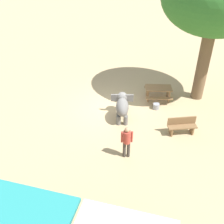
% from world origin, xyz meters
% --- Properties ---
extents(ground_plane, '(60.00, 60.00, 0.00)m').
position_xyz_m(ground_plane, '(0.00, 0.00, 0.00)').
color(ground_plane, tan).
extents(elephant, '(1.22, 1.77, 1.22)m').
position_xyz_m(elephant, '(-0.76, 0.78, 0.78)').
color(elephant, slate).
rests_on(elephant, ground_plane).
extents(person_handler, '(0.49, 0.32, 1.62)m').
position_xyz_m(person_handler, '(-1.60, 3.51, 0.95)').
color(person_handler, '#3F3833').
rests_on(person_handler, ground_plane).
extents(wooden_bench, '(1.45, 0.89, 0.88)m').
position_xyz_m(wooden_bench, '(-3.84, 1.24, 0.47)').
color(wooden_bench, brown).
rests_on(wooden_bench, ground_plane).
extents(picnic_table_near, '(1.79, 1.78, 0.78)m').
position_xyz_m(picnic_table_near, '(-2.34, -1.59, 0.59)').
color(picnic_table_near, olive).
rests_on(picnic_table_near, ground_plane).
extents(feed_bucket, '(0.36, 0.36, 0.32)m').
position_xyz_m(feed_bucket, '(-2.39, -0.57, 0.16)').
color(feed_bucket, gray).
rests_on(feed_bucket, ground_plane).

